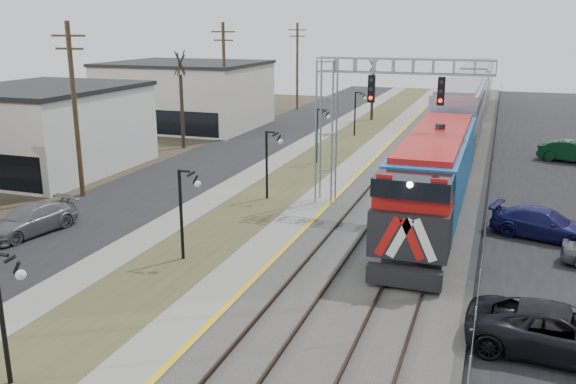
% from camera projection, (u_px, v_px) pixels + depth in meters
% --- Properties ---
extents(street_west, '(7.00, 120.00, 0.04)m').
position_uv_depth(street_west, '(205.00, 164.00, 44.11)').
color(street_west, black).
rests_on(street_west, ground).
extents(sidewalk, '(2.00, 120.00, 0.08)m').
position_uv_depth(sidewalk, '(263.00, 169.00, 42.67)').
color(sidewalk, gray).
rests_on(sidewalk, ground).
extents(grass_median, '(4.00, 120.00, 0.06)m').
position_uv_depth(grass_median, '(304.00, 172.00, 41.72)').
color(grass_median, '#414625').
rests_on(grass_median, ground).
extents(platform, '(2.00, 120.00, 0.24)m').
position_uv_depth(platform, '(347.00, 174.00, 40.74)').
color(platform, gray).
rests_on(platform, ground).
extents(ballast_bed, '(8.00, 120.00, 0.20)m').
position_uv_depth(ballast_bed, '(422.00, 181.00, 39.16)').
color(ballast_bed, '#595651').
rests_on(ballast_bed, ground).
extents(platform_edge, '(0.24, 120.00, 0.01)m').
position_uv_depth(platform_edge, '(359.00, 173.00, 40.43)').
color(platform_edge, gold).
rests_on(platform_edge, platform).
extents(track_near, '(1.58, 120.00, 0.15)m').
position_uv_depth(track_near, '(391.00, 176.00, 39.75)').
color(track_near, '#2D2119').
rests_on(track_near, ballast_bed).
extents(track_far, '(1.58, 120.00, 0.15)m').
position_uv_depth(track_far, '(446.00, 180.00, 38.63)').
color(track_far, '#2D2119').
rests_on(track_far, ballast_bed).
extents(train, '(3.00, 63.05, 5.33)m').
position_uv_depth(train, '(465.00, 108.00, 52.07)').
color(train, '#1565B2').
rests_on(train, ground).
extents(signal_gantry, '(9.00, 1.07, 8.15)m').
position_uv_depth(signal_gantry, '(358.00, 107.00, 32.21)').
color(signal_gantry, gray).
rests_on(signal_gantry, ground).
extents(lampposts, '(0.14, 62.14, 4.00)m').
position_uv_depth(lampposts, '(184.00, 214.00, 25.98)').
color(lampposts, black).
rests_on(lampposts, ground).
extents(utility_poles, '(0.28, 80.28, 10.00)m').
position_uv_depth(utility_poles, '(75.00, 112.00, 34.64)').
color(utility_poles, '#4C3823').
rests_on(utility_poles, ground).
extents(fence, '(0.04, 120.00, 1.60)m').
position_uv_depth(fence, '(492.00, 175.00, 37.64)').
color(fence, gray).
rests_on(fence, ground).
extents(bare_trees, '(12.30, 42.30, 5.95)m').
position_uv_depth(bare_trees, '(214.00, 119.00, 47.33)').
color(bare_trees, '#382D23').
rests_on(bare_trees, ground).
extents(car_lot_c, '(5.71, 2.97, 1.54)m').
position_uv_depth(car_lot_c, '(560.00, 334.00, 18.41)').
color(car_lot_c, black).
rests_on(car_lot_c, ground).
extents(car_lot_d, '(5.20, 3.20, 1.41)m').
position_uv_depth(car_lot_d, '(544.00, 225.00, 28.63)').
color(car_lot_d, '#16164D').
rests_on(car_lot_d, ground).
extents(car_lot_f, '(4.98, 2.83, 1.55)m').
position_uv_depth(car_lot_f, '(573.00, 152.00, 44.53)').
color(car_lot_f, '#0B3718').
rests_on(car_lot_f, ground).
extents(car_street_b, '(2.78, 5.05, 1.39)m').
position_uv_depth(car_street_b, '(31.00, 220.00, 29.32)').
color(car_street_b, slate).
rests_on(car_street_b, ground).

